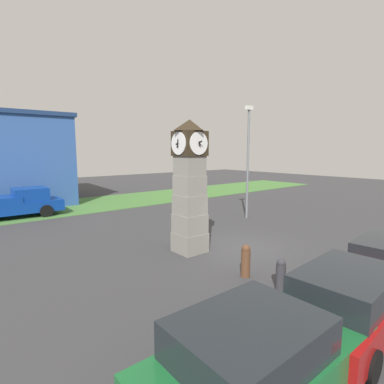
% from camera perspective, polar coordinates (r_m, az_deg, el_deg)
% --- Properties ---
extents(ground_plane, '(79.82, 79.82, 0.00)m').
position_cam_1_polar(ground_plane, '(13.55, 9.44, -10.28)').
color(ground_plane, '#38383A').
extents(clock_tower, '(1.44, 1.45, 5.43)m').
position_cam_1_polar(clock_tower, '(12.22, -0.44, 0.79)').
color(clock_tower, gray).
rests_on(clock_tower, ground_plane).
extents(bollard_near_tower, '(0.30, 0.30, 0.96)m').
position_cam_1_polar(bollard_near_tower, '(9.79, 16.54, -14.71)').
color(bollard_near_tower, '#333338').
rests_on(bollard_near_tower, ground_plane).
extents(bollard_mid_row, '(0.31, 0.31, 1.11)m').
position_cam_1_polar(bollard_mid_row, '(10.40, 10.18, -12.70)').
color(bollard_mid_row, brown).
rests_on(bollard_mid_row, ground_plane).
extents(car_navy_sedan, '(4.31, 2.11, 1.59)m').
position_cam_1_polar(car_navy_sedan, '(5.71, 12.33, -28.69)').
color(car_navy_sedan, '#19602D').
rests_on(car_navy_sedan, ground_plane).
extents(car_near_tower, '(4.69, 2.14, 1.57)m').
position_cam_1_polar(car_near_tower, '(8.15, 27.83, -17.70)').
color(car_near_tower, '#A51111').
rests_on(car_near_tower, ground_plane).
extents(pickup_truck, '(5.62, 2.35, 1.85)m').
position_cam_1_polar(pickup_truck, '(21.78, -30.81, -1.88)').
color(pickup_truck, navy).
rests_on(pickup_truck, ground_plane).
extents(street_lamp_near_road, '(0.50, 0.24, 6.86)m').
position_cam_1_polar(street_lamp_near_road, '(18.74, 10.62, 6.92)').
color(street_lamp_near_road, slate).
rests_on(street_lamp_near_road, ground_plane).
extents(grass_verge_far, '(47.89, 6.91, 0.04)m').
position_cam_1_polar(grass_verge_far, '(25.92, -13.56, -1.65)').
color(grass_verge_far, '#477A38').
rests_on(grass_verge_far, ground_plane).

